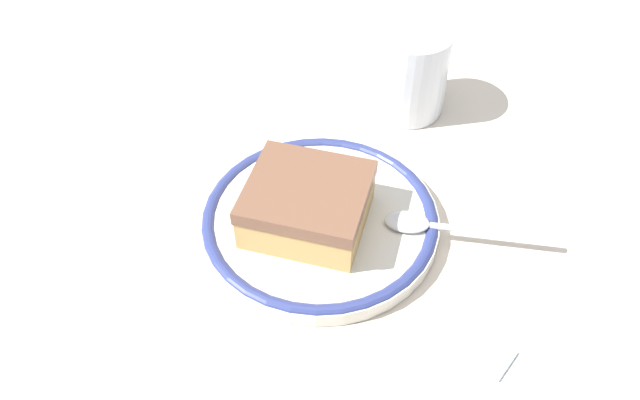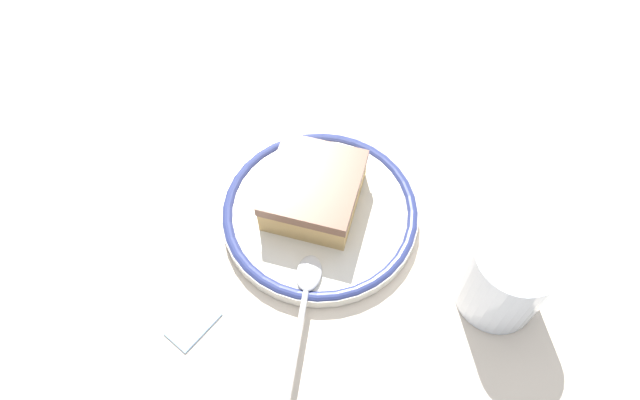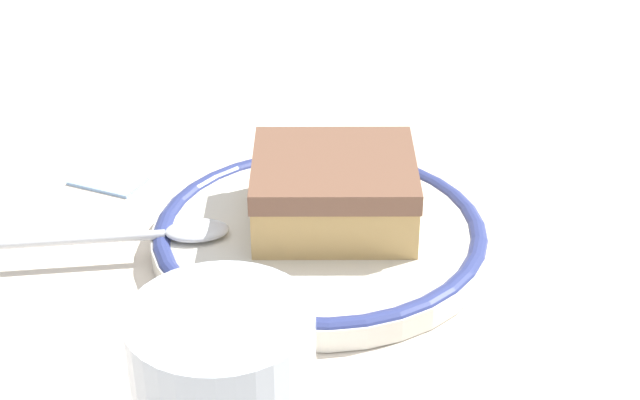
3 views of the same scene
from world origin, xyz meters
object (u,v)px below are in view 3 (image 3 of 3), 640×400
(plate, at_px, (320,235))
(cake_slice, at_px, (334,190))
(spoon, at_px, (160,233))
(sugar_packet, at_px, (108,178))

(plate, height_order, cake_slice, cake_slice)
(spoon, bearing_deg, sugar_packet, 92.69)
(plate, bearing_deg, sugar_packet, 124.92)
(plate, height_order, sugar_packet, plate)
(spoon, relative_size, sugar_packet, 2.82)
(sugar_packet, bearing_deg, cake_slice, -51.10)
(plate, xyz_separation_m, cake_slice, (0.01, 0.00, 0.03))
(spoon, distance_m, sugar_packet, 0.11)
(plate, xyz_separation_m, sugar_packet, (-0.10, 0.14, -0.01))
(cake_slice, relative_size, spoon, 0.92)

